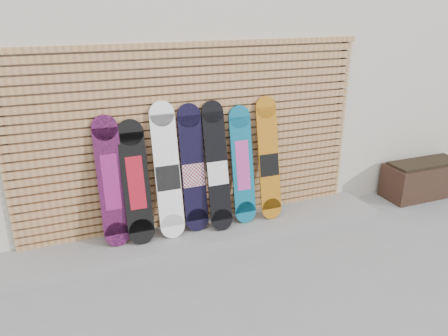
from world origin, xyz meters
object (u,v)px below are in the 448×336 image
(snowboard_3, at_px, (193,170))
(snowboard_2, at_px, (167,172))
(snowboard_4, at_px, (217,168))
(planter_box, at_px, (423,179))
(snowboard_1, at_px, (136,183))
(snowboard_5, at_px, (243,165))
(snowboard_6, at_px, (269,160))
(snowboard_0, at_px, (111,182))

(snowboard_3, bearing_deg, snowboard_2, -175.39)
(snowboard_3, bearing_deg, snowboard_4, -9.98)
(planter_box, bearing_deg, snowboard_1, 179.08)
(snowboard_5, bearing_deg, snowboard_6, -2.37)
(snowboard_4, xyz_separation_m, snowboard_5, (0.34, 0.04, -0.03))
(planter_box, relative_size, snowboard_0, 0.81)
(snowboard_2, bearing_deg, snowboard_0, 177.61)
(snowboard_3, relative_size, snowboard_5, 1.05)
(snowboard_4, bearing_deg, snowboard_0, 177.64)
(planter_box, xyz_separation_m, snowboard_3, (-3.50, 0.10, 0.60))
(snowboard_4, bearing_deg, snowboard_2, 177.67)
(snowboard_5, xyz_separation_m, snowboard_6, (0.35, -0.01, 0.03))
(snowboard_1, relative_size, snowboard_3, 0.92)
(snowboard_1, bearing_deg, snowboard_5, 0.91)
(snowboard_2, height_order, snowboard_6, snowboard_2)
(snowboard_1, height_order, snowboard_6, snowboard_6)
(snowboard_5, bearing_deg, snowboard_2, -178.97)
(snowboard_6, bearing_deg, snowboard_2, -179.89)
(snowboard_5, relative_size, snowboard_6, 0.94)
(snowboard_2, distance_m, snowboard_5, 0.94)
(snowboard_2, bearing_deg, snowboard_6, 0.11)
(planter_box, relative_size, snowboard_1, 0.85)
(snowboard_0, xyz_separation_m, snowboard_4, (1.23, -0.05, 0.02))
(snowboard_1, relative_size, snowboard_5, 0.97)
(snowboard_1, height_order, snowboard_3, snowboard_3)
(planter_box, height_order, snowboard_6, snowboard_6)
(snowboard_1, height_order, snowboard_4, snowboard_4)
(snowboard_2, relative_size, snowboard_6, 1.03)
(snowboard_0, bearing_deg, snowboard_1, -6.46)
(snowboard_2, bearing_deg, planter_box, -1.06)
(snowboard_1, xyz_separation_m, snowboard_3, (0.68, 0.03, 0.05))
(snowboard_3, distance_m, snowboard_5, 0.63)
(planter_box, distance_m, snowboard_3, 3.55)
(snowboard_1, height_order, snowboard_5, snowboard_5)
(snowboard_5, bearing_deg, planter_box, -1.75)
(snowboard_0, relative_size, snowboard_4, 0.96)
(snowboard_1, xyz_separation_m, snowboard_5, (1.31, 0.02, 0.02))
(snowboard_4, height_order, snowboard_6, snowboard_4)
(snowboard_4, bearing_deg, snowboard_5, 6.81)
(snowboard_0, height_order, snowboard_5, snowboard_0)
(planter_box, distance_m, snowboard_0, 4.48)
(snowboard_0, bearing_deg, snowboard_4, -2.36)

